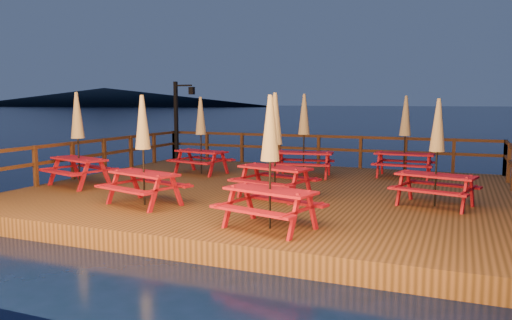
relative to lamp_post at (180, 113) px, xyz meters
The scene contains 14 objects.
ground 7.39m from the lamp_post, 40.16° to the right, with size 500.00×500.00×0.00m, color black.
deck 7.33m from the lamp_post, 40.16° to the right, with size 12.00×10.00×0.40m, color #422C15.
deck_piles 7.48m from the lamp_post, 40.16° to the right, with size 11.44×9.44×1.40m.
railing 6.15m from the lamp_post, 27.22° to the right, with size 11.80×9.75×1.10m.
lamp_post is the anchor object (origin of this frame).
headland_left 241.46m from the lamp_post, 129.82° to the left, with size 180.00×84.00×9.00m, color black.
picnic_table_0 8.33m from the lamp_post, 64.44° to the right, with size 1.99×1.79×2.40m.
picnic_table_1 8.53m from the lamp_post, ahead, with size 1.73×1.43×2.42m.
picnic_table_2 10.86m from the lamp_post, 28.80° to the right, with size 1.91×1.70×2.33m.
picnic_table_3 8.24m from the lamp_post, 43.54° to the right, with size 2.02×1.80×2.46m.
picnic_table_4 6.05m from the lamp_post, 21.37° to the right, with size 1.91×1.65×2.48m.
picnic_table_5 3.77m from the lamp_post, 48.98° to the right, with size 1.93×1.70×2.40m.
picnic_table_6 6.15m from the lamp_post, 84.94° to the right, with size 2.10×1.89×2.50m.
picnic_table_7 10.84m from the lamp_post, 50.62° to the right, with size 1.94×1.73×2.38m.
Camera 1 is at (4.57, -11.98, 2.68)m, focal length 35.00 mm.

